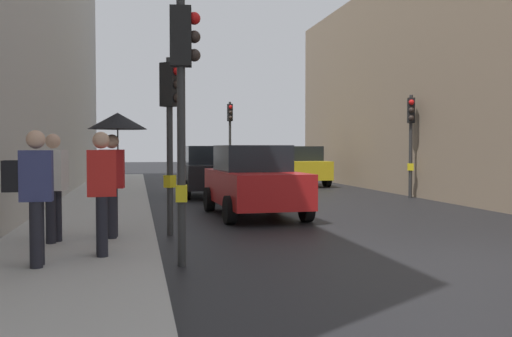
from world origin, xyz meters
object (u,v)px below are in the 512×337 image
traffic_light_near_left (183,83)px  pedestrian_with_umbrella (116,140)px  traffic_light_far_median (230,127)px  car_blue_van (242,161)px  traffic_light_near_right (171,113)px  car_red_sedan (253,181)px  pedestrian_with_grey_backpack (33,190)px  pedestrian_in_red_jacket (102,188)px  pedestrian_with_black_backpack (51,181)px  traffic_light_mid_street (411,127)px  car_yellow_taxi (297,166)px  car_dark_suv (210,171)px

traffic_light_near_left → pedestrian_with_umbrella: size_ratio=1.77×
traffic_light_far_median → car_blue_van: traffic_light_far_median is taller
traffic_light_near_right → car_blue_van: 24.95m
car_red_sedan → pedestrian_with_umbrella: 5.10m
traffic_light_near_right → pedestrian_with_umbrella: (-0.99, -1.10, -0.53)m
car_blue_van → pedestrian_with_grey_backpack: size_ratio=2.44×
pedestrian_in_red_jacket → traffic_light_far_median: bearing=75.5°
pedestrian_with_black_backpack → traffic_light_mid_street: bearing=37.5°
traffic_light_near_left → traffic_light_mid_street: size_ratio=1.09×
traffic_light_far_median → car_red_sedan: 13.96m
pedestrian_with_grey_backpack → traffic_light_mid_street: bearing=43.8°
car_blue_van → car_yellow_taxi: bearing=-86.9°
traffic_light_far_median → pedestrian_with_grey_backpack: bearing=-106.3°
traffic_light_near_left → traffic_light_near_right: 2.96m
traffic_light_near_right → car_red_sedan: (2.20, 2.77, -1.49)m
pedestrian_with_grey_backpack → pedestrian_in_red_jacket: bearing=36.3°
car_red_sedan → pedestrian_with_umbrella: pedestrian_with_umbrella is taller
traffic_light_far_median → car_red_sedan: size_ratio=0.92×
traffic_light_far_median → pedestrian_with_grey_backpack: size_ratio=2.23×
traffic_light_near_right → traffic_light_far_median: bearing=76.9°
car_dark_suv → pedestrian_with_umbrella: 10.43m
traffic_light_near_right → car_red_sedan: 3.84m
traffic_light_near_left → traffic_light_far_median: bearing=78.9°
traffic_light_near_left → pedestrian_with_grey_backpack: traffic_light_near_left is taller
car_red_sedan → car_dark_suv: bearing=93.1°
traffic_light_mid_street → car_dark_suv: 7.08m
car_dark_suv → car_red_sedan: same height
car_red_sedan → pedestrian_with_black_backpack: bearing=-135.3°
car_red_sedan → pedestrian_with_black_backpack: size_ratio=2.42×
car_blue_van → traffic_light_near_left: bearing=-102.1°
traffic_light_far_median → traffic_light_mid_street: size_ratio=1.14×
car_red_sedan → traffic_light_far_median: bearing=83.2°
traffic_light_near_left → pedestrian_with_umbrella: traffic_light_near_left is taller
traffic_light_far_median → traffic_light_near_right: (-3.83, -16.51, -0.34)m
traffic_light_mid_street → pedestrian_with_umbrella: traffic_light_mid_street is taller
car_dark_suv → car_red_sedan: bearing=-86.9°
car_red_sedan → pedestrian_with_umbrella: size_ratio=2.00×
traffic_light_far_median → pedestrian_with_black_backpack: traffic_light_far_median is taller
car_yellow_taxi → pedestrian_with_grey_backpack: bearing=-116.4°
pedestrian_with_black_backpack → pedestrian_in_red_jacket: size_ratio=1.00×
traffic_light_near_left → traffic_light_far_median: traffic_light_far_median is taller
car_red_sedan → car_blue_van: same height
car_dark_suv → pedestrian_with_black_backpack: bearing=-110.7°
car_yellow_taxi → traffic_light_near_left: bearing=-111.2°
car_blue_van → pedestrian_with_umbrella: size_ratio=2.02×
traffic_light_mid_street → pedestrian_with_umbrella: size_ratio=1.62×
traffic_light_near_left → traffic_light_far_median: (3.82, 19.46, 0.10)m
car_yellow_taxi → pedestrian_in_red_jacket: bearing=-114.9°
car_blue_van → pedestrian_with_umbrella: (-6.80, -25.31, 0.96)m
car_dark_suv → traffic_light_mid_street: bearing=-19.6°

